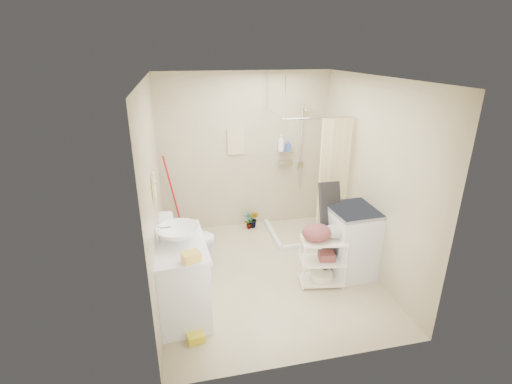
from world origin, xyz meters
TOP-DOWN VIEW (x-y plane):
  - floor at (0.00, 0.00)m, footprint 3.20×3.20m
  - ceiling at (0.00, 0.00)m, footprint 2.80×3.20m
  - wall_back at (0.00, 1.60)m, footprint 2.80×0.04m
  - wall_front at (0.00, -1.60)m, footprint 2.80×0.04m
  - wall_left at (-1.40, 0.00)m, footprint 0.04×3.20m
  - wall_right at (1.40, 0.00)m, footprint 0.04×3.20m
  - vanity at (-1.16, -0.54)m, footprint 0.65×1.08m
  - sink at (-1.15, -0.50)m, footprint 0.60×0.60m
  - counter_basket at (-1.04, -0.96)m, footprint 0.21×0.19m
  - floor_basket at (-1.05, -1.07)m, footprint 0.29×0.24m
  - toilet at (-1.04, 0.46)m, footprint 0.80×0.51m
  - mop at (-1.26, 1.46)m, footprint 0.14×0.14m
  - potted_plant_a at (0.01, 1.40)m, footprint 0.17×0.13m
  - potted_plant_b at (0.10, 1.42)m, footprint 0.22×0.22m
  - hanging_towel at (-0.15, 1.58)m, footprint 0.28×0.03m
  - towel_ring at (-1.38, -0.20)m, footprint 0.04×0.22m
  - tp_holder at (-1.36, 0.05)m, footprint 0.08×0.12m
  - shower at (0.85, 1.05)m, footprint 1.10×1.10m
  - shampoo_bottle_a at (0.59, 1.53)m, footprint 0.12×0.13m
  - shampoo_bottle_b at (0.72, 1.52)m, footprint 0.08×0.09m
  - washing_machine at (1.14, -0.17)m, footprint 0.69×0.71m
  - laundry_rack at (0.64, -0.37)m, footprint 0.61×0.42m
  - ironing_board at (0.86, -0.07)m, footprint 0.38×0.23m

SIDE VIEW (x-z plane):
  - floor at x=0.00m, z-range 0.00..0.00m
  - floor_basket at x=-1.05m, z-range 0.00..0.14m
  - potted_plant_a at x=0.01m, z-range 0.00..0.29m
  - potted_plant_b at x=0.10m, z-range 0.00..0.32m
  - toilet at x=-1.04m, z-range 0.00..0.78m
  - laundry_rack at x=0.64m, z-range 0.00..0.78m
  - vanity at x=-1.16m, z-range 0.00..0.92m
  - washing_machine at x=1.14m, z-range 0.00..0.95m
  - ironing_board at x=0.86m, z-range 0.00..1.30m
  - mop at x=-1.26m, z-range 0.00..1.39m
  - tp_holder at x=-1.36m, z-range 0.65..0.79m
  - counter_basket at x=-1.04m, z-range 0.92..1.02m
  - sink at x=-1.15m, z-range 0.92..1.08m
  - shower at x=0.85m, z-range 0.00..2.10m
  - wall_back at x=0.00m, z-range 0.00..2.60m
  - wall_front at x=0.00m, z-range 0.00..2.60m
  - wall_left at x=-1.40m, z-range 0.00..2.60m
  - wall_right at x=1.40m, z-range 0.00..2.60m
  - shampoo_bottle_b at x=0.72m, z-range 1.32..1.49m
  - shampoo_bottle_a at x=0.59m, z-range 1.32..1.59m
  - towel_ring at x=-1.38m, z-range 1.30..1.64m
  - hanging_towel at x=-0.15m, z-range 1.29..1.71m
  - ceiling at x=0.00m, z-range 2.58..2.62m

